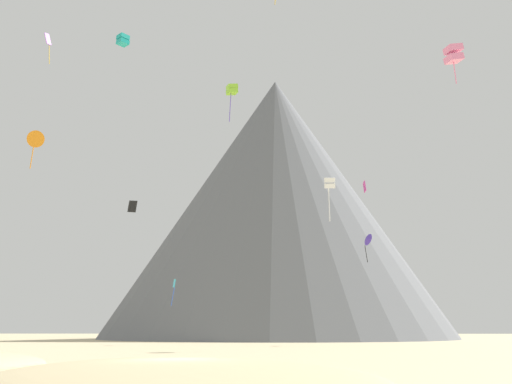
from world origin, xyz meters
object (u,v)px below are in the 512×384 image
rock_massif (279,208)px  kite_white_mid (330,183)px  kite_cyan_low (174,286)px  kite_teal_high (123,40)px  kite_magenta_low (364,187)px  kite_black_low (132,206)px  kite_indigo_low (367,239)px  bush_scatter_east (129,364)px  kite_violet_high (48,42)px  kite_orange_mid (36,139)px  kite_lime_high (232,90)px  kite_pink_mid (454,54)px

rock_massif → kite_white_mid: size_ratio=20.47×
kite_cyan_low → kite_teal_high: 30.80m
kite_magenta_low → kite_white_mid: kite_white_mid is taller
kite_white_mid → rock_massif: bearing=-82.3°
kite_cyan_low → kite_black_low: size_ratio=2.96×
rock_massif → kite_black_low: rock_massif is taller
kite_white_mid → kite_indigo_low: bearing=-106.4°
kite_magenta_low → kite_white_mid: 15.67m
bush_scatter_east → kite_black_low: (-5.96, 23.61, 12.53)m
kite_magenta_low → kite_violet_high: bearing=108.3°
kite_black_low → rock_massif: bearing=145.1°
bush_scatter_east → kite_white_mid: 38.47m
kite_cyan_low → bush_scatter_east: bearing=31.8°
kite_indigo_low → kite_orange_mid: bearing=-73.5°
kite_lime_high → bush_scatter_east: bearing=-24.5°
bush_scatter_east → kite_violet_high: bearing=119.2°
kite_orange_mid → kite_teal_high: (3.32, 14.65, 16.10)m
kite_white_mid → kite_indigo_low: (5.78, 17.36, -3.57)m
kite_lime_high → kite_violet_high: bearing=-90.7°
kite_magenta_low → kite_violet_high: size_ratio=0.25×
kite_orange_mid → bush_scatter_east: bearing=110.2°
rock_massif → kite_cyan_low: 50.04m
kite_white_mid → kite_lime_high: 20.31m
bush_scatter_east → rock_massif: (6.37, 93.67, 25.17)m
rock_massif → kite_lime_high: size_ratio=20.28×
rock_massif → kite_teal_high: (-16.93, -58.97, 8.83)m
kite_orange_mid → kite_black_low: 10.21m
rock_massif → kite_lime_high: 52.20m
bush_scatter_east → kite_pink_mid: size_ratio=0.55×
kite_pink_mid → kite_white_mid: 20.81m
kite_indigo_low → kite_lime_high: 25.66m
kite_cyan_low → kite_white_mid: bearing=73.3°
kite_pink_mid → kite_magenta_low: bearing=-127.8°
kite_black_low → kite_white_mid: 20.82m
kite_violet_high → rock_massif: bearing=50.4°
kite_magenta_low → kite_pink_mid: bearing=-66.3°
kite_pink_mid → kite_indigo_low: (-2.94, 35.17, -9.88)m
rock_massif → kite_magenta_low: 77.73m
kite_white_mid → kite_pink_mid: bearing=118.1°
kite_pink_mid → kite_white_mid: kite_pink_mid is taller
kite_magenta_low → kite_lime_high: (-12.85, 24.65, 17.76)m
kite_pink_mid → kite_violet_high: size_ratio=0.85×
kite_black_low → kite_pink_mid: bearing=46.8°
kite_black_low → kite_violet_high: 26.69m
kite_white_mid → kite_violet_high: bearing=-0.5°
kite_violet_high → kite_lime_high: bearing=5.2°
kite_magenta_low → kite_teal_high: bearing=99.7°
bush_scatter_east → kite_pink_mid: bearing=34.7°
bush_scatter_east → kite_indigo_low: bearing=69.9°
kite_black_low → kite_teal_high: kite_teal_high is taller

